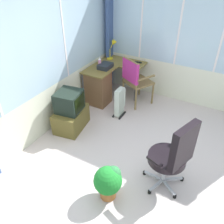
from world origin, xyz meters
name	(u,v)px	position (x,y,z in m)	size (l,w,h in m)	color
ground	(146,172)	(0.00, 0.00, -0.03)	(5.43, 4.84, 0.06)	beige
north_window_panel	(33,62)	(0.00, 1.95, 1.32)	(4.43, 0.07, 2.65)	silver
east_window_panel	(199,40)	(2.25, 0.00, 1.32)	(0.07, 3.84, 2.65)	silver
curtain_corner	(110,31)	(2.12, 1.82, 1.27)	(0.30, 0.07, 2.55)	#3D5486
desk	(100,85)	(1.33, 1.62, 0.39)	(1.16, 0.96, 0.73)	olive
desk_lamp	(114,46)	(2.04, 1.68, 1.00)	(0.22, 0.19, 0.41)	yellow
tv_remote	(138,62)	(2.06, 1.10, 0.74)	(0.04, 0.15, 0.02)	black
spray_bottle	(100,62)	(1.47, 1.69, 0.83)	(0.06, 0.06, 0.22)	pink
paper_tray	(105,66)	(1.48, 1.57, 0.77)	(0.30, 0.23, 0.09)	#24292F
wooden_armchair	(134,77)	(1.59, 0.98, 0.63)	(0.65, 0.65, 0.99)	olive
office_chair	(174,154)	(-0.10, -0.36, 0.61)	(0.63, 0.59, 1.09)	#B7B7BF
tv_on_stand	(71,112)	(0.31, 1.60, 0.33)	(0.70, 0.54, 0.74)	brown
space_heater	(120,102)	(1.10, 1.03, 0.30)	(0.31, 0.18, 0.58)	silver
potted_plant	(109,181)	(-0.63, 0.28, 0.29)	(0.37, 0.37, 0.48)	#A6632F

